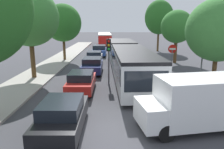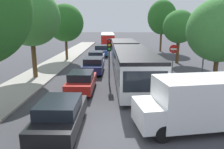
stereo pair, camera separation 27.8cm
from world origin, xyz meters
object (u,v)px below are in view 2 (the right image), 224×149
Objects in this scene: queued_car_navy at (94,65)px; tree_left_far at (65,23)px; tree_right_mid at (180,28)px; queued_car_red at (82,81)px; tree_left_mid at (31,18)px; traffic_light at (109,51)px; tree_right_near at (220,32)px; no_entry_sign at (173,56)px; direction_sign_post at (204,51)px; queued_car_black at (60,115)px; white_van at (198,102)px; tree_right_far at (162,17)px; articulated_bus at (128,57)px; queued_car_blue at (102,50)px; city_bus_rear at (107,38)px; queued_car_white at (96,57)px.

tree_left_far is (-4.08, 6.76, 3.80)m from queued_car_navy.
queued_car_red is at bearing -130.47° from tree_right_mid.
tree_left_mid is 1.21× the size of tree_right_mid.
traffic_light is 7.75m from tree_right_near.
no_entry_sign is (6.79, -1.84, 1.14)m from queued_car_navy.
tree_left_far reaches higher than no_entry_sign.
no_entry_sign is 0.78× the size of direction_sign_post.
queued_car_black is 10.87m from tree_left_mid.
queued_car_navy is at bearing -72.87° from white_van.
tree_right_near is at bearing -89.90° from tree_right_far.
traffic_light is 6.97m from direction_sign_post.
articulated_bus is at bearing -114.57° from no_entry_sign.
articulated_bus is 4.01× the size of queued_car_blue.
tree_left_far is at bearing -144.81° from tree_right_far.
queued_car_blue is 18.19m from tree_right_near.
queued_car_blue is at bearing -179.92° from traffic_light.
tree_right_far reaches higher than white_van.
queued_car_black is 0.51× the size of tree_right_far.
no_entry_sign reaches higher than queued_car_black.
queued_car_blue is (-0.06, 10.80, 0.04)m from queued_car_navy.
traffic_light is (1.67, -14.42, 1.73)m from queued_car_blue.
direction_sign_post is at bearing 45.56° from no_entry_sign.
traffic_light is 12.01m from tree_left_far.
city_bus_rear is 1.82× the size of tree_right_near.
queued_car_white is at bearing -0.26° from queued_car_black.
no_entry_sign is at bearing 131.21° from tree_right_near.
queued_car_navy is at bearing -162.54° from traffic_light.
tree_right_near is (13.79, -2.33, -0.98)m from tree_left_mid.
no_entry_sign is (3.60, -1.65, 0.38)m from articulated_bus.
queued_car_red is 0.75× the size of white_van.
tree_left_mid reaches higher than white_van.
tree_left_far is 13.32m from tree_right_mid.
queued_car_red is (-3.38, -5.32, -0.80)m from articulated_bus.
no_entry_sign reaches higher than queued_car_red.
tree_right_mid reaches higher than queued_car_black.
queued_car_navy is 0.52× the size of tree_right_far.
queued_car_blue is at bearing 149.87° from tree_right_mid.
queued_car_blue reaches higher than queued_car_navy.
tree_right_far is (9.19, 5.27, 4.61)m from queued_car_blue.
white_van is at bearing -86.87° from queued_car_black.
traffic_light is at bearing -43.94° from queued_car_red.
no_entry_sign is at bearing -97.42° from tree_right_far.
queued_car_black is at bearing 179.14° from queued_car_blue.
queued_car_black is 0.94× the size of queued_car_blue.
queued_car_black is 11.70m from no_entry_sign.
traffic_light is at bearing 179.46° from city_bus_rear.
articulated_bus reaches higher than queued_car_white.
direction_sign_post is (8.62, -29.85, 1.17)m from city_bus_rear.
white_van is 0.65× the size of tree_right_far.
queued_car_red is at bearing -113.34° from tree_right_far.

